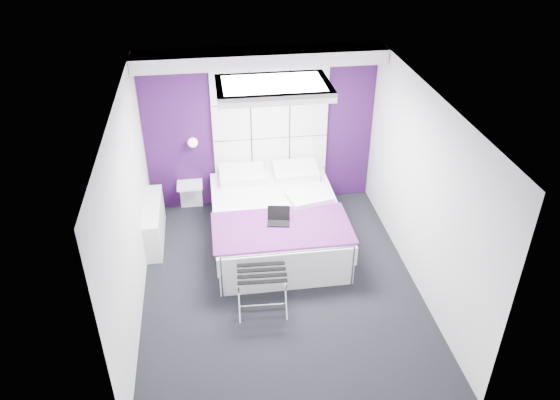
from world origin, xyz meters
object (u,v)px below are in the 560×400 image
at_px(luggage_rack, 262,291).
at_px(laptop, 278,218).
at_px(radiator, 155,223).
at_px(nightstand, 190,185).
at_px(wall_lamp, 193,141).
at_px(bed, 276,222).

xyz_separation_m(luggage_rack, laptop, (0.34, 0.99, 0.40)).
height_order(radiator, nightstand, radiator).
bearing_deg(wall_lamp, bed, -42.79).
xyz_separation_m(radiator, nightstand, (0.53, 0.72, 0.18)).
bearing_deg(bed, nightstand, 140.92).
relative_size(bed, luggage_rack, 3.78).
distance_m(nightstand, laptop, 1.90).
height_order(wall_lamp, luggage_rack, wall_lamp).
relative_size(wall_lamp, nightstand, 0.38).
distance_m(bed, laptop, 0.57).
relative_size(wall_lamp, bed, 0.07).
relative_size(wall_lamp, laptop, 0.49).
height_order(wall_lamp, nightstand, wall_lamp).
relative_size(nightstand, laptop, 1.31).
bearing_deg(bed, luggage_rack, -104.52).
bearing_deg(radiator, laptop, -22.77).
relative_size(radiator, luggage_rack, 2.00).
distance_m(wall_lamp, luggage_rack, 2.76).
bearing_deg(nightstand, wall_lamp, 20.18).
height_order(radiator, bed, bed).
distance_m(bed, nightstand, 1.61).
bearing_deg(wall_lamp, radiator, -130.10).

